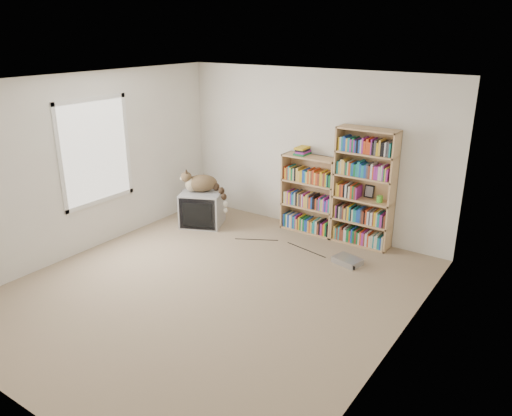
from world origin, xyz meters
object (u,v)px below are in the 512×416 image
Objects in this scene: cat at (205,186)px; bookcase_tall at (364,191)px; bookcase_short at (310,198)px; crt_tv at (202,208)px; dvd_player at (348,261)px.

cat is 0.48× the size of bookcase_tall.
bookcase_short is (1.53, 0.72, -0.10)m from cat.
crt_tv is 0.99× the size of cat.
crt_tv is 1.76m from bookcase_short.
crt_tv is at bearing 177.53° from cat.
bookcase_tall is at bearing -0.13° from bookcase_short.
crt_tv is 2.62m from bookcase_tall.
bookcase_tall reaches higher than cat.
bookcase_tall is at bearing -7.30° from crt_tv.
bookcase_short is 1.36m from dvd_player.
bookcase_short reaches higher than dvd_player.
bookcase_tall reaches higher than crt_tv.
bookcase_short is at bearing 157.04° from dvd_player.
dvd_player is (2.54, -0.03, -0.62)m from cat.
bookcase_tall is 1.09m from dvd_player.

